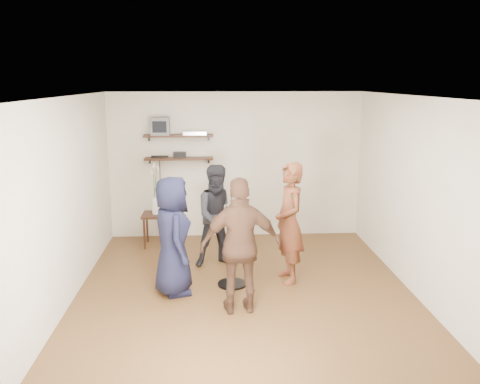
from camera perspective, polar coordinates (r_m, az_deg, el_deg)
The scene contains 18 objects.
room at distance 6.67m, azimuth 0.50°, elevation -0.51°, with size 4.58×5.08×2.68m.
shelf_upper at distance 8.93m, azimuth -6.94°, elevation 6.29°, with size 1.20×0.25×0.04m, color black.
shelf_lower at distance 8.98m, azimuth -6.87°, elevation 3.75°, with size 1.20×0.25×0.04m, color black.
crt_monitor at distance 8.93m, azimuth -8.94°, elevation 7.31°, with size 0.32×0.30×0.30m, color #59595B.
dvd_deck at distance 8.91m, azimuth -5.08°, elevation 6.62°, with size 0.40×0.24×0.06m, color silver.
radio at distance 8.97m, azimuth -6.77°, elevation 4.18°, with size 0.22×0.10×0.10m, color black.
power_strip at distance 9.05m, azimuth -9.00°, elevation 3.96°, with size 0.30×0.05×0.03m, color black.
side_table at distance 8.81m, azimuth -9.36°, elevation -3.01°, with size 0.48×0.48×0.57m.
vase_lilies at distance 8.71m, azimuth -9.46°, elevation -0.57°, with size 0.19×0.19×0.92m.
drinks_table at distance 6.98m, azimuth -0.90°, elevation -5.71°, with size 0.53×0.53×0.96m.
wine_glass_fl at distance 6.83m, azimuth -1.57°, elevation -2.00°, with size 0.06×0.06×0.19m.
wine_glass_fr at distance 6.81m, azimuth -0.38°, elevation -1.94°, with size 0.07×0.07×0.21m.
wine_glass_bl at distance 6.91m, azimuth -1.21°, elevation -1.84°, with size 0.06×0.06×0.19m.
wine_glass_br at distance 6.87m, azimuth -0.74°, elevation -1.94°, with size 0.06×0.06×0.18m.
person_plaid at distance 7.12m, azimuth 5.55°, elevation -3.45°, with size 0.62×0.41×1.70m, color #B01423.
person_dark at distance 7.70m, azimuth -2.35°, elevation -2.70°, with size 0.76×0.59×1.57m, color black.
person_navy at distance 6.75m, azimuth -7.59°, elevation -4.91°, with size 0.78×0.51×1.59m, color black.
person_brown at distance 6.15m, azimuth 0.11°, elevation -6.09°, with size 0.99×0.41×1.68m, color #482D1F.
Camera 1 is at (-0.42, -6.48, 2.80)m, focal length 38.00 mm.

